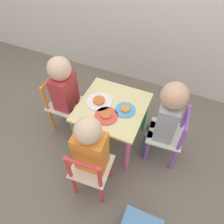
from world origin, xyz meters
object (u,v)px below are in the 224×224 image
at_px(child_left, 66,90).
at_px(plate_left, 99,101).
at_px(child_right, 166,116).
at_px(chair_purple, 168,136).
at_px(chair_orange, 64,105).
at_px(plate_right, 125,110).
at_px(child_front, 92,149).
at_px(chair_red, 91,171).
at_px(plate_front, 106,116).
at_px(kids_table, 112,113).

height_order(child_left, plate_left, child_left).
relative_size(child_right, child_left, 1.03).
distance_m(chair_purple, child_left, 0.88).
height_order(chair_orange, plate_right, chair_orange).
xyz_separation_m(child_front, plate_left, (-0.14, 0.40, -0.01)).
height_order(chair_red, plate_left, chair_red).
distance_m(chair_red, plate_front, 0.40).
bearing_deg(kids_table, plate_left, 180.00).
bearing_deg(child_left, plate_left, -89.90).
bearing_deg(child_left, child_front, -132.95).
bearing_deg(child_front, kids_table, -90.00).
xyz_separation_m(chair_purple, plate_right, (-0.35, -0.03, 0.19)).
xyz_separation_m(chair_orange, chair_red, (0.49, -0.45, 0.00)).
bearing_deg(chair_purple, child_right, -90.00).
bearing_deg(plate_front, child_right, 18.99).
distance_m(chair_purple, chair_orange, 0.92).
bearing_deg(child_left, chair_orange, 90.00).
bearing_deg(plate_left, child_left, -179.64).
xyz_separation_m(chair_red, plate_right, (0.07, 0.46, 0.19)).
bearing_deg(chair_purple, plate_front, -77.09).
height_order(child_left, child_front, child_front).
height_order(chair_orange, plate_front, chair_orange).
height_order(chair_red, child_front, child_front).
bearing_deg(child_right, chair_orange, -92.14).
xyz_separation_m(chair_orange, plate_left, (0.35, 0.00, 0.19)).
distance_m(chair_red, child_right, 0.65).
bearing_deg(plate_right, chair_orange, -179.79).
relative_size(chair_orange, plate_right, 3.53).
bearing_deg(chair_orange, plate_front, -103.18).
bearing_deg(child_left, chair_purple, -87.85).
relative_size(chair_red, child_left, 0.70).
bearing_deg(child_left, plate_front, -105.07).
bearing_deg(child_right, chair_red, -41.07).
height_order(chair_orange, plate_left, chair_orange).
distance_m(chair_orange, child_right, 0.88).
height_order(chair_purple, child_right, child_right).
distance_m(chair_orange, plate_right, 0.60).
xyz_separation_m(chair_purple, chair_orange, (-0.91, -0.04, 0.00)).
height_order(child_front, plate_right, child_front).
xyz_separation_m(chair_orange, plate_right, (0.57, 0.00, 0.19)).
xyz_separation_m(child_front, plate_front, (-0.03, 0.29, -0.01)).
xyz_separation_m(child_left, child_front, (0.43, -0.39, -0.01)).
bearing_deg(child_left, kids_table, -90.00).
height_order(chair_purple, plate_left, chair_purple).
bearing_deg(plate_right, kids_table, 180.00).
bearing_deg(child_left, chair_red, -136.74).
relative_size(child_right, plate_front, 4.65).
bearing_deg(plate_front, child_front, -84.21).
bearing_deg(kids_table, chair_red, -85.77).
relative_size(kids_table, chair_red, 0.93).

